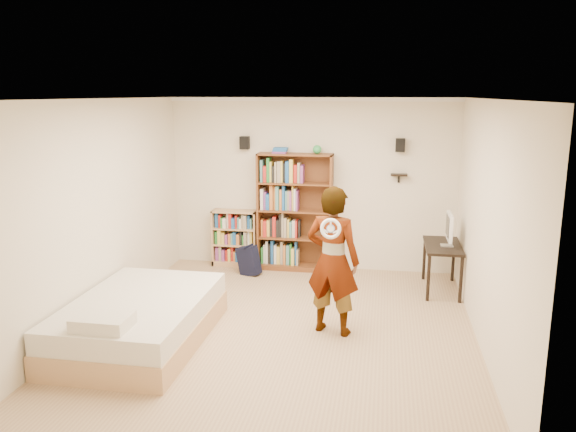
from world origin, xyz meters
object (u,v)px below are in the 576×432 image
computer_desk (442,268)px  low_bookshelf (235,238)px  person (333,261)px  tall_bookshelf (295,212)px  daybed (140,315)px

computer_desk → low_bookshelf: bearing=168.2°
low_bookshelf → person: person is taller
low_bookshelf → tall_bookshelf: bearing=-1.9°
computer_desk → person: size_ratio=0.57×
computer_desk → person: person is taller
computer_desk → daybed: bearing=-146.4°
tall_bookshelf → low_bookshelf: (-0.99, 0.03, -0.47)m
tall_bookshelf → low_bookshelf: 1.10m
tall_bookshelf → person: bearing=-70.6°
person → daybed: bearing=32.4°
tall_bookshelf → low_bookshelf: size_ratio=2.03×
tall_bookshelf → daybed: tall_bookshelf is taller
person → low_bookshelf: bearing=-36.9°
low_bookshelf → daybed: 3.02m
person → computer_desk: bearing=-113.9°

